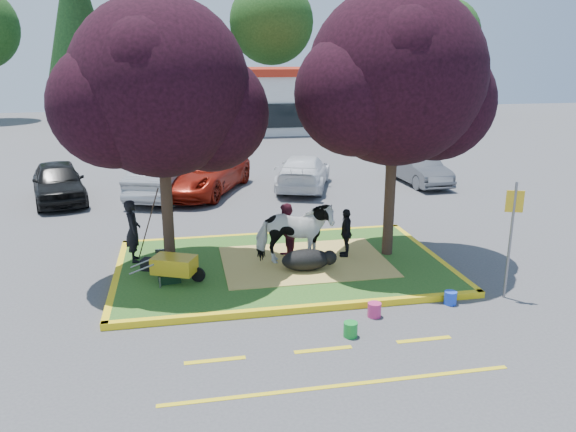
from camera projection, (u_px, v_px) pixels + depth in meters
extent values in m
plane|color=#424244|center=(282.00, 269.00, 14.38)|extent=(90.00, 90.00, 0.00)
cube|color=#265A1C|center=(282.00, 266.00, 14.36)|extent=(8.00, 5.00, 0.15)
cube|color=yellow|center=(304.00, 309.00, 11.93)|extent=(8.30, 0.16, 0.15)
cube|color=yellow|center=(266.00, 235.00, 16.80)|extent=(8.30, 0.16, 0.15)
cube|color=yellow|center=(117.00, 278.00, 13.61)|extent=(0.16, 5.30, 0.15)
cube|color=yellow|center=(431.00, 255.00, 15.11)|extent=(0.16, 5.30, 0.15)
cube|color=#E1CA5C|center=(305.00, 261.00, 14.45)|extent=(4.20, 3.00, 0.01)
cylinder|color=black|center=(167.00, 198.00, 13.72)|extent=(0.28, 0.28, 3.53)
sphere|color=black|center=(160.00, 87.00, 12.99)|extent=(4.20, 4.20, 4.20)
sphere|color=black|center=(210.00, 113.00, 13.56)|extent=(2.86, 2.86, 2.86)
sphere|color=black|center=(113.00, 105.00, 12.62)|extent=(2.86, 2.86, 2.86)
cylinder|color=black|center=(390.00, 186.00, 14.55)|extent=(0.28, 0.28, 3.70)
sphere|color=black|center=(396.00, 76.00, 13.79)|extent=(4.40, 4.40, 4.40)
sphere|color=black|center=(436.00, 102.00, 14.38)|extent=(2.99, 2.99, 2.99)
sphere|color=black|center=(356.00, 94.00, 13.41)|extent=(2.99, 2.99, 2.99)
cube|color=yellow|center=(215.00, 360.00, 10.05)|extent=(1.10, 0.12, 0.01)
cube|color=yellow|center=(323.00, 350.00, 10.42)|extent=(1.10, 0.12, 0.01)
cube|color=yellow|center=(424.00, 340.00, 10.79)|extent=(1.10, 0.12, 0.01)
cube|color=yellow|center=(341.00, 385.00, 9.29)|extent=(6.00, 0.10, 0.01)
cube|color=silver|center=(239.00, 102.00, 40.62)|extent=(20.00, 8.00, 4.00)
cube|color=#A92212|center=(238.00, 72.00, 40.02)|extent=(20.40, 8.40, 0.50)
cube|color=black|center=(246.00, 116.00, 36.96)|extent=(19.00, 0.10, 1.60)
cylinder|color=black|center=(84.00, 96.00, 46.91)|extent=(0.44, 0.44, 3.92)
cone|color=black|center=(76.00, 11.00, 45.06)|extent=(5.60, 5.60, 11.90)
cylinder|color=black|center=(182.00, 99.00, 49.91)|extent=(0.44, 0.44, 3.08)
sphere|color=#143811|center=(178.00, 37.00, 48.46)|extent=(6.16, 6.16, 6.16)
cylinder|color=black|center=(272.00, 95.00, 50.37)|extent=(0.44, 0.44, 3.64)
sphere|color=#143811|center=(271.00, 22.00, 48.65)|extent=(7.28, 7.28, 7.28)
cylinder|color=black|center=(356.00, 95.00, 52.33)|extent=(0.44, 0.44, 3.50)
cone|color=black|center=(358.00, 27.00, 50.68)|extent=(5.00, 5.00, 10.62)
cylinder|color=black|center=(440.00, 96.00, 52.90)|extent=(0.44, 0.44, 3.22)
sphere|color=#143811|center=(444.00, 34.00, 51.38)|extent=(6.44, 6.44, 6.44)
imported|color=white|center=(294.00, 233.00, 14.04)|extent=(2.08, 1.23, 1.65)
ellipsoid|color=black|center=(306.00, 260.00, 13.83)|extent=(1.30, 0.86, 0.53)
imported|color=black|center=(133.00, 231.00, 14.30)|extent=(0.45, 0.63, 1.62)
imported|color=#44131F|center=(286.00, 232.00, 14.43)|extent=(0.61, 0.76, 1.48)
imported|color=black|center=(346.00, 233.00, 14.67)|extent=(0.52, 0.82, 1.30)
cylinder|color=black|center=(198.00, 275.00, 13.13)|extent=(0.34, 0.20, 0.35)
cylinder|color=slate|center=(160.00, 283.00, 12.78)|extent=(0.04, 0.04, 0.25)
cylinder|color=slate|center=(160.00, 276.00, 13.18)|extent=(0.04, 0.04, 0.25)
cube|color=gold|center=(174.00, 265.00, 12.95)|extent=(1.12, 0.92, 0.39)
cylinder|color=slate|center=(142.00, 269.00, 12.61)|extent=(0.59, 0.29, 0.32)
cylinder|color=slate|center=(143.00, 263.00, 13.01)|extent=(0.59, 0.29, 0.32)
cube|color=black|center=(153.00, 265.00, 13.86)|extent=(0.61, 0.48, 0.28)
cube|color=black|center=(169.00, 277.00, 13.11)|extent=(0.54, 0.38, 0.27)
cylinder|color=slate|center=(510.00, 241.00, 12.31)|extent=(0.06, 0.06, 2.67)
cube|color=yellow|center=(515.00, 201.00, 12.06)|extent=(0.36, 0.16, 0.48)
cylinder|color=#16942F|center=(350.00, 329.00, 10.88)|extent=(0.35, 0.35, 0.29)
cylinder|color=#CA2D6F|center=(374.00, 310.00, 11.71)|extent=(0.30, 0.30, 0.30)
cylinder|color=blue|center=(450.00, 298.00, 12.30)|extent=(0.36, 0.36, 0.29)
imported|color=black|center=(58.00, 182.00, 20.85)|extent=(2.76, 4.66, 1.49)
imported|color=#919398|center=(166.00, 177.00, 21.52)|extent=(3.11, 4.96, 1.54)
imported|color=maroon|center=(200.00, 173.00, 22.14)|extent=(4.73, 6.25, 1.58)
imported|color=white|center=(303.00, 172.00, 22.94)|extent=(3.36, 5.06, 1.36)
imported|color=#515458|center=(419.00, 169.00, 23.74)|extent=(1.56, 3.98, 1.29)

